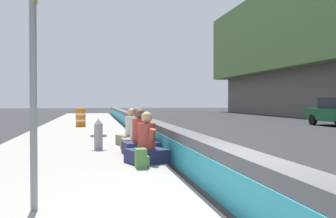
% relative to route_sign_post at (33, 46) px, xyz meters
% --- Properties ---
extents(jersey_barrier, '(76.00, 0.45, 0.85)m').
position_rel_route_sign_post_xyz_m(jersey_barrier, '(-0.45, -2.66, -1.79)').
color(jersey_barrier, '#545456').
rests_on(jersey_barrier, ground_plane).
extents(route_sign_post, '(0.44, 0.09, 3.60)m').
position_rel_route_sign_post_xyz_m(route_sign_post, '(0.00, 0.00, 0.00)').
color(route_sign_post, gray).
rests_on(route_sign_post, sidewalk_strip).
extents(fire_hydrant, '(0.26, 0.46, 0.88)m').
position_rel_route_sign_post_xyz_m(fire_hydrant, '(6.22, -0.85, -1.62)').
color(fire_hydrant, gray).
rests_on(fire_hydrant, sidewalk_strip).
extents(seated_person_foreground, '(0.92, 1.00, 1.14)m').
position_rel_route_sign_post_xyz_m(seated_person_foreground, '(3.57, -1.88, -1.71)').
color(seated_person_foreground, '#23284C').
rests_on(seated_person_foreground, sidewalk_strip).
extents(seated_person_middle, '(0.83, 0.94, 1.18)m').
position_rel_route_sign_post_xyz_m(seated_person_middle, '(5.05, -1.91, -1.70)').
color(seated_person_middle, '#23284C').
rests_on(seated_person_middle, sidewalk_strip).
extents(seated_person_rear, '(0.80, 0.91, 1.20)m').
position_rel_route_sign_post_xyz_m(seated_person_rear, '(5.97, -1.93, -1.70)').
color(seated_person_rear, '#706651').
rests_on(seated_person_rear, sidewalk_strip).
extents(seated_person_far, '(0.91, 0.99, 1.15)m').
position_rel_route_sign_post_xyz_m(seated_person_far, '(7.27, -1.89, -1.71)').
color(seated_person_far, '#706651').
rests_on(seated_person_far, sidewalk_strip).
extents(backpack, '(0.32, 0.28, 0.40)m').
position_rel_route_sign_post_xyz_m(backpack, '(2.93, -1.69, -1.88)').
color(backpack, '#4C7A3D').
rests_on(backpack, sidewalk_strip).
extents(construction_barrel, '(0.54, 0.54, 0.95)m').
position_rel_route_sign_post_xyz_m(construction_barrel, '(16.59, -0.01, -1.59)').
color(construction_barrel, orange).
rests_on(construction_barrel, sidewalk_strip).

